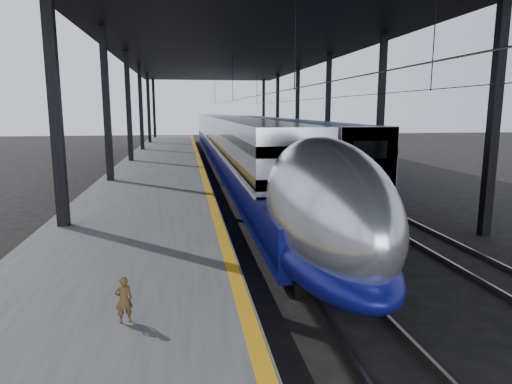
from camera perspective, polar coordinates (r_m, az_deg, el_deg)
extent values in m
plane|color=black|center=(11.69, 0.59, -13.90)|extent=(160.00, 160.00, 0.00)
cube|color=#4C4C4F|center=(30.87, -12.04, 2.03)|extent=(6.00, 80.00, 1.00)
cube|color=orange|center=(30.78, -6.86, 3.11)|extent=(0.30, 80.00, 0.01)
cube|color=slate|center=(31.04, -3.17, 1.50)|extent=(0.08, 80.00, 0.16)
cube|color=slate|center=(31.21, -0.54, 1.56)|extent=(0.08, 80.00, 0.16)
cube|color=slate|center=(31.92, 5.80, 1.71)|extent=(0.08, 80.00, 0.16)
cube|color=slate|center=(32.31, 8.27, 1.75)|extent=(0.08, 80.00, 0.16)
cube|color=black|center=(16.04, -23.73, 8.38)|extent=(0.35, 0.35, 9.00)
cube|color=black|center=(19.24, 27.61, 8.25)|extent=(0.35, 0.35, 9.00)
cube|color=black|center=(25.84, -18.12, 9.11)|extent=(0.35, 0.35, 9.00)
cube|color=black|center=(27.94, 15.30, 9.30)|extent=(0.35, 0.35, 9.00)
cube|color=black|center=(35.76, -15.60, 9.41)|extent=(0.35, 0.35, 9.00)
cube|color=black|center=(37.30, 8.97, 9.67)|extent=(0.35, 0.35, 9.00)
cube|color=black|center=(45.71, -14.17, 9.57)|extent=(0.35, 0.35, 9.00)
cube|color=black|center=(46.92, 5.19, 9.84)|extent=(0.35, 0.35, 9.00)
cube|color=black|center=(55.67, -13.25, 9.67)|extent=(0.35, 0.35, 9.00)
cube|color=black|center=(56.68, 2.70, 9.93)|extent=(0.35, 0.35, 9.00)
cube|color=black|center=(65.65, -12.61, 9.74)|extent=(0.35, 0.35, 9.00)
cube|color=black|center=(66.51, 0.95, 9.98)|extent=(0.35, 0.35, 9.00)
cube|color=black|center=(31.07, -2.15, 18.49)|extent=(18.00, 75.00, 0.45)
cylinder|color=slate|center=(30.77, -1.91, 11.56)|extent=(0.03, 74.00, 0.03)
cylinder|color=slate|center=(31.77, 7.26, 11.44)|extent=(0.03, 74.00, 0.03)
cube|color=silver|center=(43.73, -3.98, 6.88)|extent=(2.83, 57.00, 3.90)
cube|color=navy|center=(42.33, -3.78, 5.11)|extent=(2.91, 62.00, 1.51)
cube|color=silver|center=(43.76, -3.97, 6.30)|extent=(2.93, 57.00, 0.10)
cube|color=black|center=(43.68, -4.00, 8.35)|extent=(2.87, 57.00, 0.41)
cube|color=black|center=(43.73, -3.98, 6.88)|extent=(2.87, 57.00, 0.41)
ellipsoid|color=silver|center=(12.86, 8.34, -1.92)|extent=(2.83, 8.40, 3.90)
ellipsoid|color=navy|center=(13.14, 8.22, -6.71)|extent=(2.91, 8.40, 1.66)
ellipsoid|color=black|center=(10.30, 12.72, -0.65)|extent=(1.46, 2.20, 0.88)
cube|color=black|center=(13.38, 8.13, -9.89)|extent=(2.15, 2.60, 0.40)
cube|color=black|center=(34.51, -2.56, 2.59)|extent=(2.15, 2.60, 0.40)
cube|color=#154C8C|center=(31.10, 7.53, 5.08)|extent=(2.85, 18.00, 3.87)
cube|color=#989CA1|center=(23.21, 13.38, 3.16)|extent=(2.90, 1.20, 3.92)
cube|color=black|center=(22.55, 14.06, 5.15)|extent=(1.73, 0.06, 0.87)
cube|color=#B4130D|center=(22.70, 13.92, 1.82)|extent=(1.22, 0.06, 0.56)
cube|color=#989CA1|center=(49.58, 1.30, 7.05)|extent=(2.85, 18.00, 3.87)
cube|color=#989CA1|center=(68.34, -1.54, 7.92)|extent=(2.85, 18.00, 3.87)
cube|color=black|center=(25.70, 11.20, -0.28)|extent=(2.24, 2.40, 0.36)
cube|color=black|center=(46.78, 1.95, 4.58)|extent=(2.24, 2.40, 0.36)
imported|color=brown|center=(8.72, -16.21, -12.78)|extent=(0.36, 0.29, 0.86)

